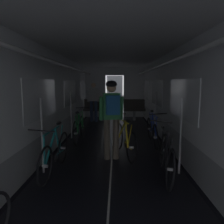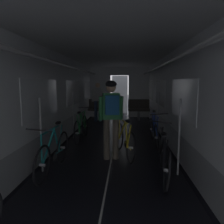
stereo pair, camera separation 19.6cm
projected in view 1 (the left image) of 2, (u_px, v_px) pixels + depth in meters
train_car_shell at (112, 82)px, 5.40m from camera, size 3.14×12.34×2.57m
bench_seat_far_left at (95, 108)px, 10.00m from camera, size 0.98×0.51×0.95m
bench_seat_far_right at (134, 108)px, 9.96m from camera, size 0.98×0.51×0.95m
bicycle_black at (166, 156)px, 3.93m from camera, size 0.44×1.69×0.95m
bicycle_blue at (152, 131)px, 6.00m from camera, size 0.44×1.69×0.95m
bicycle_teal at (55, 153)px, 4.08m from camera, size 0.44×1.69×0.95m
bicycle_green at (79, 128)px, 6.39m from camera, size 0.44×1.69×0.94m
person_cyclist_aisle at (112, 111)px, 4.75m from camera, size 0.56×0.44×1.73m
bicycle_yellow_in_aisle at (124, 139)px, 5.09m from camera, size 0.63×1.66×0.95m
person_standing_near_bench at (94, 99)px, 9.57m from camera, size 0.53×0.23×1.69m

